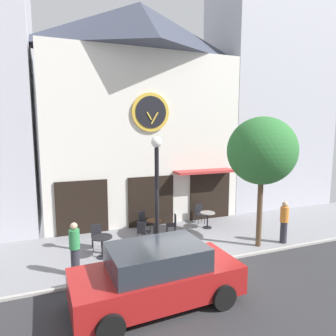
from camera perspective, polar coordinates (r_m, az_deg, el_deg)
name	(u,v)px	position (r m, az deg, el deg)	size (l,w,h in m)	color
ground_plane	(206,285)	(9.19, 7.34, -21.69)	(25.27, 11.26, 0.13)	gray
clock_building	(141,110)	(14.68, -5.21, 11.18)	(9.21, 4.34, 10.34)	silver
neighbor_building_right	(268,88)	(19.00, 18.88, 14.43)	(6.65, 3.93, 13.66)	#B2B2BC
street_lamp	(157,200)	(9.73, -2.18, -6.17)	(0.36, 0.36, 4.23)	black
street_tree	(262,151)	(11.35, 17.83, 3.13)	(2.64, 2.37, 4.91)	brown
cafe_table_center	(102,243)	(10.75, -12.69, -14.01)	(0.71, 0.71, 0.75)	black
cafe_table_center_left	(154,225)	(12.39, -2.69, -11.10)	(0.65, 0.65, 0.72)	black
cafe_table_near_curb	(208,217)	(13.54, 7.69, -9.46)	(0.67, 0.67, 0.72)	black
cafe_chair_facing_street	(143,231)	(11.70, -4.94, -12.05)	(0.57, 0.57, 0.90)	black
cafe_chair_near_tree	(143,220)	(12.98, -4.85, -10.02)	(0.54, 0.54, 0.90)	black
cafe_chair_mid_row	(173,223)	(12.53, 0.97, -10.66)	(0.49, 0.49, 0.90)	black
cafe_chair_left_end	(199,212)	(14.22, 6.13, -8.45)	(0.42, 0.42, 0.90)	black
cafe_chair_right_end	(97,235)	(11.55, -13.70, -12.51)	(0.40, 0.40, 0.90)	black
pedestrian_green	(75,248)	(9.67, -17.68, -14.63)	(0.45, 0.45, 1.67)	#2D2D38
pedestrian_orange	(284,221)	(12.52, 21.64, -9.64)	(0.45, 0.45, 1.67)	#2D2D38
parked_car_red	(157,275)	(7.98, -2.14, -20.09)	(4.39, 2.20, 1.55)	maroon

